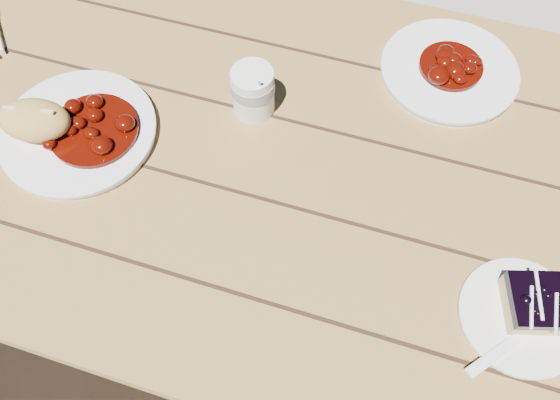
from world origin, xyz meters
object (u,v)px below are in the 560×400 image
(coffee_cup, at_px, (253,91))
(bread_roll, at_px, (35,120))
(blueberry_cake, at_px, (536,303))
(second_plate, at_px, (449,71))
(picnic_table, at_px, (208,185))
(dessert_plate, at_px, (520,317))
(main_plate, at_px, (79,133))

(coffee_cup, bearing_deg, bread_roll, -152.81)
(blueberry_cake, bearing_deg, second_plate, 97.49)
(blueberry_cake, relative_size, coffee_cup, 1.10)
(coffee_cup, xyz_separation_m, second_plate, (0.31, 0.18, -0.04))
(picnic_table, bearing_deg, dessert_plate, -15.73)
(main_plate, relative_size, bread_roll, 2.18)
(bread_roll, xyz_separation_m, dessert_plate, (0.80, -0.08, -0.04))
(picnic_table, relative_size, bread_roll, 17.08)
(main_plate, distance_m, blueberry_cake, 0.76)
(dessert_plate, xyz_separation_m, second_plate, (-0.17, 0.42, 0.00))
(bread_roll, bearing_deg, coffee_cup, 27.19)
(blueberry_cake, bearing_deg, coffee_cup, 138.86)
(blueberry_cake, xyz_separation_m, second_plate, (-0.18, 0.40, -0.02))
(picnic_table, relative_size, main_plate, 7.84)
(main_plate, height_order, second_plate, same)
(dessert_plate, bearing_deg, second_plate, 111.69)
(main_plate, height_order, bread_roll, bread_roll)
(bread_roll, xyz_separation_m, blueberry_cake, (0.81, -0.06, -0.01))
(dessert_plate, bearing_deg, picnic_table, 164.27)
(second_plate, bearing_deg, bread_roll, -151.56)
(main_plate, bearing_deg, coffee_cup, 28.60)
(dessert_plate, xyz_separation_m, coffee_cup, (-0.48, 0.24, 0.04))
(main_plate, height_order, blueberry_cake, blueberry_cake)
(bread_roll, distance_m, blueberry_cake, 0.81)
(bread_roll, relative_size, dessert_plate, 0.70)
(dessert_plate, bearing_deg, main_plate, 172.35)
(main_plate, xyz_separation_m, bread_roll, (-0.05, -0.02, 0.04))
(dessert_plate, relative_size, blueberry_cake, 1.72)
(dessert_plate, distance_m, blueberry_cake, 0.03)
(main_plate, xyz_separation_m, coffee_cup, (0.26, 0.14, 0.04))
(main_plate, bearing_deg, second_plate, 29.19)
(picnic_table, relative_size, blueberry_cake, 20.44)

